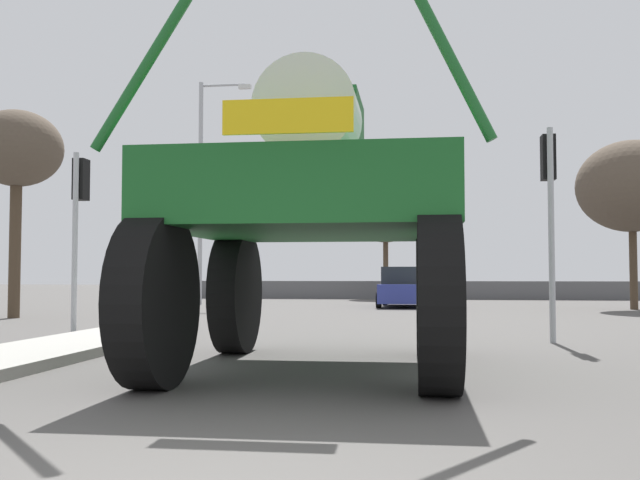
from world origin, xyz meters
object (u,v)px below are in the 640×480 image
(traffic_signal_near_left, at_px, (79,203))
(streetlight_far_left, at_px, (204,181))
(oversize_sprayer, at_px, (316,217))
(bare_tree_left, at_px, (17,151))
(bare_tree_far_center, at_px, (386,215))
(bare_tree_right, at_px, (632,186))
(sedan_ahead, at_px, (404,288))
(traffic_signal_near_right, at_px, (549,186))

(traffic_signal_near_left, height_order, streetlight_far_left, streetlight_far_left)
(oversize_sprayer, height_order, bare_tree_left, bare_tree_left)
(bare_tree_left, height_order, bare_tree_far_center, bare_tree_left)
(bare_tree_left, xyz_separation_m, bare_tree_right, (18.89, 7.60, -0.41))
(oversize_sprayer, xyz_separation_m, sedan_ahead, (0.76, 18.34, -1.27))
(oversize_sprayer, height_order, streetlight_far_left, streetlight_far_left)
(traffic_signal_near_left, height_order, bare_tree_far_center, bare_tree_far_center)
(oversize_sprayer, distance_m, traffic_signal_near_right, 5.79)
(oversize_sprayer, bearing_deg, streetlight_far_left, 20.77)
(bare_tree_right, distance_m, bare_tree_far_center, 13.93)
(oversize_sprayer, xyz_separation_m, traffic_signal_near_left, (-5.46, 4.35, 0.70))
(traffic_signal_near_right, bearing_deg, traffic_signal_near_left, 179.98)
(sedan_ahead, xyz_separation_m, bare_tree_far_center, (-1.13, 9.44, 3.59))
(bare_tree_left, bearing_deg, sedan_ahead, 38.52)
(oversize_sprayer, height_order, sedan_ahead, oversize_sprayer)
(bare_tree_left, bearing_deg, bare_tree_right, 21.92)
(sedan_ahead, xyz_separation_m, traffic_signal_near_left, (-6.22, -13.99, 1.97))
(sedan_ahead, distance_m, traffic_signal_near_right, 14.47)
(traffic_signal_near_right, height_order, streetlight_far_left, streetlight_far_left)
(bare_tree_right, bearing_deg, sedan_ahead, 172.85)
(streetlight_far_left, relative_size, bare_tree_right, 1.53)
(traffic_signal_near_right, distance_m, bare_tree_far_center, 23.83)
(bare_tree_left, relative_size, bare_tree_far_center, 1.03)
(oversize_sprayer, xyz_separation_m, streetlight_far_left, (-7.38, 19.03, 3.08))
(traffic_signal_near_left, xyz_separation_m, bare_tree_right, (14.29, 12.98, 1.67))
(traffic_signal_near_left, relative_size, bare_tree_far_center, 0.64)
(sedan_ahead, relative_size, traffic_signal_near_left, 1.13)
(sedan_ahead, relative_size, streetlight_far_left, 0.45)
(traffic_signal_near_left, bearing_deg, streetlight_far_left, 97.44)
(oversize_sprayer, bearing_deg, bare_tree_far_center, 0.35)
(traffic_signal_near_right, height_order, bare_tree_far_center, bare_tree_far_center)
(oversize_sprayer, xyz_separation_m, traffic_signal_near_right, (3.72, 4.35, 0.87))
(sedan_ahead, bearing_deg, streetlight_far_left, 87.28)
(sedan_ahead, xyz_separation_m, bare_tree_right, (8.07, -1.01, 3.64))
(sedan_ahead, height_order, bare_tree_far_center, bare_tree_far_center)
(traffic_signal_near_left, distance_m, traffic_signal_near_right, 9.18)
(oversize_sprayer, height_order, bare_tree_far_center, bare_tree_far_center)
(oversize_sprayer, distance_m, bare_tree_left, 14.27)
(oversize_sprayer, relative_size, bare_tree_left, 0.93)
(traffic_signal_near_left, distance_m, bare_tree_left, 7.38)
(bare_tree_right, height_order, bare_tree_far_center, bare_tree_right)
(oversize_sprayer, relative_size, sedan_ahead, 1.32)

